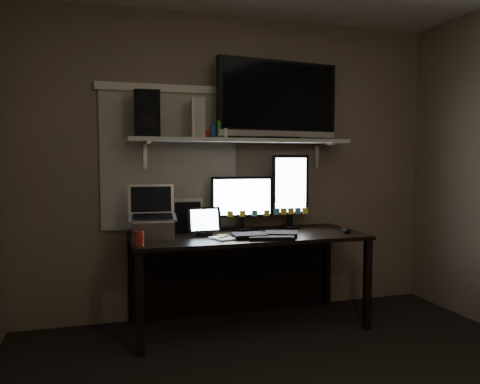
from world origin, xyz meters
name	(u,v)px	position (x,y,z in m)	size (l,w,h in m)	color
back_wall	(235,167)	(0.00, 1.80, 1.25)	(3.60, 3.60, 0.00)	#695C4B
window_blinds	(170,161)	(-0.55, 1.79, 1.30)	(1.10, 0.02, 1.10)	silver
desk	(243,253)	(0.00, 1.55, 0.55)	(1.80, 0.75, 0.73)	black
wall_shelf	(241,141)	(0.00, 1.62, 1.46)	(1.80, 0.35, 0.03)	beige
monitor_landscape	(242,203)	(0.02, 1.64, 0.96)	(0.51, 0.05, 0.45)	black
monitor_portrait	(290,191)	(0.44, 1.64, 1.05)	(0.32, 0.06, 0.63)	black
keyboard	(266,235)	(0.09, 1.27, 0.75)	(0.51, 0.20, 0.03)	black
mouse	(346,230)	(0.78, 1.28, 0.75)	(0.07, 0.11, 0.04)	black
notepad	(223,238)	(-0.24, 1.26, 0.74)	(0.14, 0.19, 0.01)	silver
tablet	(204,222)	(-0.35, 1.44, 0.84)	(0.25, 0.11, 0.22)	black
file_sorter	(187,216)	(-0.43, 1.68, 0.86)	(0.21, 0.09, 0.26)	black
laptop	(153,212)	(-0.73, 1.44, 0.92)	(0.34, 0.28, 0.39)	silver
cup	(139,238)	(-0.85, 1.17, 0.78)	(0.07, 0.07, 0.10)	maroon
sticky_notes	(230,236)	(-0.17, 1.36, 0.73)	(0.33, 0.24, 0.00)	#FEE545
tv	(278,100)	(0.34, 1.65, 1.80)	(1.08, 0.19, 0.65)	black
game_console	(197,119)	(-0.36, 1.65, 1.63)	(0.08, 0.26, 0.31)	silver
speaker	(147,115)	(-0.74, 1.65, 1.66)	(0.19, 0.24, 0.35)	black
bottles	(216,130)	(-0.22, 1.57, 1.55)	(0.21, 0.05, 0.13)	#A50F0C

